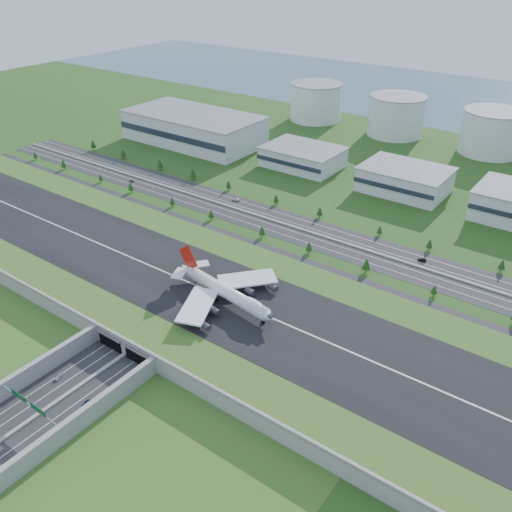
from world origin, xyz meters
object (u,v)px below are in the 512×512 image
Objects in this scene: boeing_747 at (225,291)px; car_4 at (132,180)px; car_2 at (86,405)px; car_5 at (422,260)px; car_0 at (58,377)px; car_7 at (236,199)px; fuel_tank_a at (316,102)px.

car_4 is (-162.14, 89.16, -12.85)m from boeing_747.
car_2 reaches higher than car_5.
car_7 is at bearing 82.22° from car_0.
car_0 is 188.49m from car_7.
car_5 is (56.20, 103.96, -12.80)m from boeing_747.
boeing_747 reaches higher than car_2.
fuel_tank_a is 224.66m from car_4.
boeing_747 is 13.70× the size of car_5.
car_7 is (-78.28, 107.40, -12.76)m from boeing_747.
fuel_tank_a reaches higher than car_5.
car_2 is (-5.95, -77.35, -12.73)m from boeing_747.
fuel_tank_a is 340.61m from boeing_747.
car_0 is at bearing -74.20° from fuel_tank_a.
car_2 is 1.42× the size of car_4.
fuel_tank_a is 11.64× the size of car_0.
car_2 reaches higher than car_0.
car_4 is at bearing -95.42° from car_7.
car_7 reaches higher than car_5.
boeing_747 is 10.66× the size of car_2.
car_7 is (-50.44, 181.61, 0.08)m from car_0.
car_7 is at bearing -68.57° from car_4.
car_2 is (21.88, -3.13, 0.11)m from car_0.
car_4 is 218.85m from car_5.
car_5 reaches higher than car_4.
car_2 is at bearing -37.56° from car_5.
car_4 is (-156.19, 166.50, -0.11)m from car_2.
car_0 is 0.91× the size of car_5.
boeing_747 is 15.10× the size of car_4.
fuel_tank_a is at bearing 82.50° from car_0.
car_0 is 211.49m from car_4.
car_2 is (131.10, -389.14, -16.54)m from fuel_tank_a.
boeing_747 is at bearing 18.39° from car_7.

